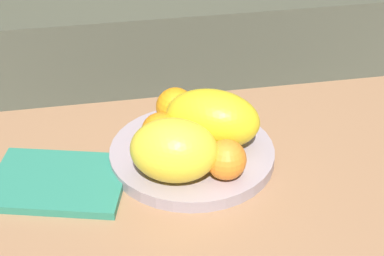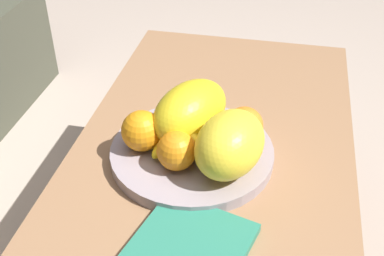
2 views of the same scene
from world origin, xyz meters
TOP-DOWN VIEW (x-y plane):
  - coffee_table at (0.00, 0.00)m, footprint 1.01×0.58m
  - fruit_bowl at (-0.06, 0.04)m, footprint 0.33×0.33m
  - melon_large_front at (-0.01, 0.05)m, footprint 0.22×0.19m
  - melon_smaller_beside at (-0.11, -0.04)m, footprint 0.19×0.16m
  - orange_front at (-0.08, 0.13)m, footprint 0.08×0.08m
  - orange_left at (-0.12, 0.05)m, footprint 0.08×0.08m
  - orange_right at (-0.01, -0.06)m, footprint 0.08×0.08m
  - banana_bunch at (-0.05, 0.07)m, footprint 0.15×0.14m
  - magazine at (-0.32, -0.00)m, footprint 0.29×0.24m

SIDE VIEW (x-z plane):
  - coffee_table at x=0.00m, z-range 0.17..0.62m
  - magazine at x=-0.32m, z-range 0.45..0.46m
  - fruit_bowl at x=-0.06m, z-range 0.45..0.47m
  - banana_bunch at x=-0.05m, z-range 0.47..0.53m
  - orange_left at x=-0.12m, z-range 0.47..0.55m
  - orange_right at x=-0.01m, z-range 0.47..0.55m
  - orange_front at x=-0.08m, z-range 0.47..0.55m
  - melon_large_front at x=-0.01m, z-range 0.47..0.59m
  - melon_smaller_beside at x=-0.11m, z-range 0.47..0.59m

